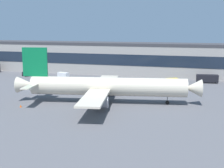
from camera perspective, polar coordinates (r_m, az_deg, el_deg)
ground_plane at (r=94.77m, az=-4.94°, el=-3.40°), size 600.00×600.00×0.00m
terminal_building at (r=149.69m, az=3.56°, el=4.54°), size 197.84×14.85×14.95m
airliner at (r=93.63m, az=-1.27°, el=-0.44°), size 54.46×46.75×16.22m
crew_van at (r=140.73m, az=-8.68°, el=1.60°), size 5.63×3.77×2.55m
pushback_tractor at (r=130.67m, az=10.78°, el=0.69°), size 5.45×4.75×1.75m
baggage_tug at (r=150.41m, az=-15.18°, el=1.77°), size 4.12×3.52×1.85m
fuel_truck at (r=133.11m, az=16.58°, el=0.98°), size 8.72×3.98×3.35m
traffic_cone_0 at (r=93.00m, az=-16.01°, el=-3.80°), size 0.58×0.58×0.72m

